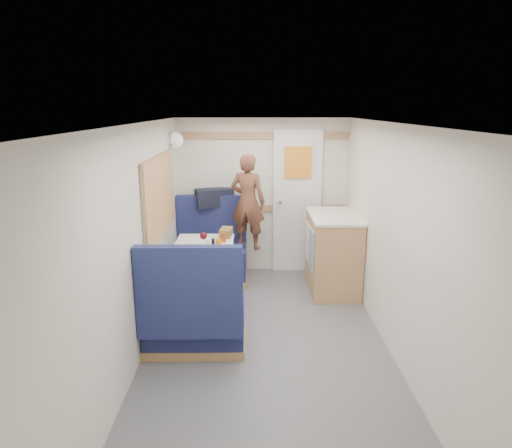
{
  "coord_description": "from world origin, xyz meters",
  "views": [
    {
      "loc": [
        -0.13,
        -3.57,
        2.13
      ],
      "look_at": [
        -0.09,
        0.9,
        0.98
      ],
      "focal_mm": 32.0,
      "sensor_mm": 36.0,
      "label": 1
    }
  ],
  "objects_px": {
    "dome_light": "(175,140)",
    "person": "(248,202)",
    "orange_fruit": "(219,242)",
    "wine_glass": "(204,236)",
    "galley_counter": "(333,252)",
    "cheese_block": "(197,252)",
    "dinette_table": "(203,260)",
    "salt_grinder": "(208,244)",
    "bench_near": "(194,320)",
    "pepper_grinder": "(213,243)",
    "duffel_bag": "(214,198)",
    "tray": "(215,250)",
    "beer_glass": "(223,237)",
    "bread_loaf": "(226,232)",
    "tumbler_left": "(175,252)",
    "bench_far": "(211,257)"
  },
  "relations": [
    {
      "from": "bench_far",
      "to": "person",
      "type": "relative_size",
      "value": 0.91
    },
    {
      "from": "salt_grinder",
      "to": "beer_glass",
      "type": "bearing_deg",
      "value": 58.28
    },
    {
      "from": "bench_far",
      "to": "tray",
      "type": "xyz_separation_m",
      "value": [
        0.15,
        -1.04,
        0.43
      ]
    },
    {
      "from": "cheese_block",
      "to": "wine_glass",
      "type": "height_order",
      "value": "wine_glass"
    },
    {
      "from": "dome_light",
      "to": "person",
      "type": "relative_size",
      "value": 0.17
    },
    {
      "from": "orange_fruit",
      "to": "wine_glass",
      "type": "distance_m",
      "value": 0.17
    },
    {
      "from": "cheese_block",
      "to": "dinette_table",
      "type": "bearing_deg",
      "value": 86.8
    },
    {
      "from": "tray",
      "to": "cheese_block",
      "type": "relative_size",
      "value": 3.16
    },
    {
      "from": "dinette_table",
      "to": "salt_grinder",
      "type": "relative_size",
      "value": 9.3
    },
    {
      "from": "dinette_table",
      "to": "salt_grinder",
      "type": "distance_m",
      "value": 0.23
    },
    {
      "from": "duffel_bag",
      "to": "tumbler_left",
      "type": "distance_m",
      "value": 1.54
    },
    {
      "from": "bench_far",
      "to": "salt_grinder",
      "type": "bearing_deg",
      "value": -86.43
    },
    {
      "from": "tumbler_left",
      "to": "bread_loaf",
      "type": "xyz_separation_m",
      "value": [
        0.45,
        0.72,
        -0.01
      ]
    },
    {
      "from": "pepper_grinder",
      "to": "salt_grinder",
      "type": "xyz_separation_m",
      "value": [
        -0.05,
        -0.05,
        0.0
      ]
    },
    {
      "from": "person",
      "to": "beer_glass",
      "type": "relative_size",
      "value": 12.21
    },
    {
      "from": "orange_fruit",
      "to": "wine_glass",
      "type": "bearing_deg",
      "value": -164.01
    },
    {
      "from": "tray",
      "to": "wine_glass",
      "type": "xyz_separation_m",
      "value": [
        -0.13,
        0.1,
        0.11
      ]
    },
    {
      "from": "bench_far",
      "to": "galley_counter",
      "type": "xyz_separation_m",
      "value": [
        1.47,
        -0.31,
        0.17
      ]
    },
    {
      "from": "bench_far",
      "to": "dome_light",
      "type": "xyz_separation_m",
      "value": [
        -0.39,
        -0.01,
        1.45
      ]
    },
    {
      "from": "cheese_block",
      "to": "pepper_grinder",
      "type": "height_order",
      "value": "pepper_grinder"
    },
    {
      "from": "person",
      "to": "pepper_grinder",
      "type": "height_order",
      "value": "person"
    },
    {
      "from": "dome_light",
      "to": "pepper_grinder",
      "type": "distance_m",
      "value": 1.42
    },
    {
      "from": "tray",
      "to": "bread_loaf",
      "type": "distance_m",
      "value": 0.53
    },
    {
      "from": "salt_grinder",
      "to": "pepper_grinder",
      "type": "bearing_deg",
      "value": 42.46
    },
    {
      "from": "galley_counter",
      "to": "person",
      "type": "relative_size",
      "value": 0.79
    },
    {
      "from": "person",
      "to": "orange_fruit",
      "type": "distance_m",
      "value": 0.89
    },
    {
      "from": "bench_near",
      "to": "wine_glass",
      "type": "relative_size",
      "value": 6.25
    },
    {
      "from": "beer_glass",
      "to": "person",
      "type": "bearing_deg",
      "value": 67.15
    },
    {
      "from": "bench_far",
      "to": "galley_counter",
      "type": "relative_size",
      "value": 1.14
    },
    {
      "from": "orange_fruit",
      "to": "bread_loaf",
      "type": "xyz_separation_m",
      "value": [
        0.05,
        0.38,
        -0.01
      ]
    },
    {
      "from": "bench_near",
      "to": "pepper_grinder",
      "type": "relative_size",
      "value": 11.58
    },
    {
      "from": "wine_glass",
      "to": "bread_loaf",
      "type": "xyz_separation_m",
      "value": [
        0.21,
        0.42,
        -0.08
      ]
    },
    {
      "from": "dinette_table",
      "to": "salt_grinder",
      "type": "xyz_separation_m",
      "value": [
        0.06,
        -0.09,
        0.2
      ]
    },
    {
      "from": "galley_counter",
      "to": "wine_glass",
      "type": "distance_m",
      "value": 1.62
    },
    {
      "from": "galley_counter",
      "to": "orange_fruit",
      "type": "bearing_deg",
      "value": -155.78
    },
    {
      "from": "dome_light",
      "to": "tumbler_left",
      "type": "distance_m",
      "value": 1.58
    },
    {
      "from": "dinette_table",
      "to": "cheese_block",
      "type": "bearing_deg",
      "value": -93.2
    },
    {
      "from": "cheese_block",
      "to": "bread_loaf",
      "type": "xyz_separation_m",
      "value": [
        0.24,
        0.68,
        0.01
      ]
    },
    {
      "from": "galley_counter",
      "to": "dome_light",
      "type": "bearing_deg",
      "value": 170.82
    },
    {
      "from": "bench_far",
      "to": "dinette_table",
      "type": "bearing_deg",
      "value": -90.0
    },
    {
      "from": "dinette_table",
      "to": "wine_glass",
      "type": "height_order",
      "value": "wine_glass"
    },
    {
      "from": "bench_near",
      "to": "salt_grinder",
      "type": "height_order",
      "value": "bench_near"
    },
    {
      "from": "wine_glass",
      "to": "dinette_table",
      "type": "bearing_deg",
      "value": 103.15
    },
    {
      "from": "beer_glass",
      "to": "pepper_grinder",
      "type": "relative_size",
      "value": 1.05
    },
    {
      "from": "dinette_table",
      "to": "cheese_block",
      "type": "xyz_separation_m",
      "value": [
        -0.02,
        -0.33,
        0.19
      ]
    },
    {
      "from": "bench_near",
      "to": "pepper_grinder",
      "type": "distance_m",
      "value": 0.95
    },
    {
      "from": "duffel_bag",
      "to": "pepper_grinder",
      "type": "xyz_separation_m",
      "value": [
        0.07,
        -1.17,
        -0.25
      ]
    },
    {
      "from": "bench_near",
      "to": "beer_glass",
      "type": "bearing_deg",
      "value": 78.48
    },
    {
      "from": "cheese_block",
      "to": "salt_grinder",
      "type": "height_order",
      "value": "salt_grinder"
    },
    {
      "from": "person",
      "to": "orange_fruit",
      "type": "xyz_separation_m",
      "value": [
        -0.3,
        -0.79,
        -0.26
      ]
    }
  ]
}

